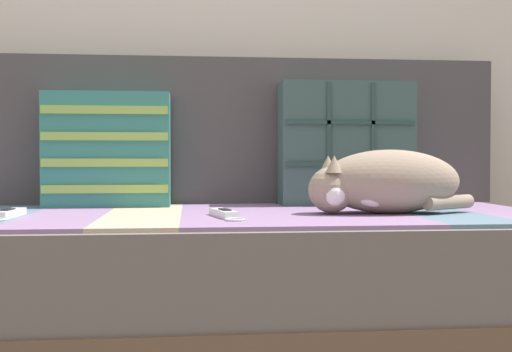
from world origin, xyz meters
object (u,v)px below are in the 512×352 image
at_px(throw_pillow_quilted, 346,144).
at_px(couch, 218,281).
at_px(throw_pillow_striped, 108,150).
at_px(game_remote_far, 224,214).
at_px(sleeping_cat, 382,183).
at_px(game_remote_near, 8,214).

bearing_deg(throw_pillow_quilted, couch, -151.35).
height_order(couch, throw_pillow_quilted, throw_pillow_quilted).
distance_m(couch, throw_pillow_striped, 0.54).
height_order(throw_pillow_striped, game_remote_far, throw_pillow_striped).
xyz_separation_m(sleeping_cat, game_remote_near, (-0.96, -0.01, -0.07)).
xyz_separation_m(throw_pillow_quilted, game_remote_far, (-0.41, -0.40, -0.18)).
bearing_deg(sleeping_cat, throw_pillow_quilted, 92.87).
height_order(throw_pillow_quilted, game_remote_far, throw_pillow_quilted).
bearing_deg(game_remote_far, sleeping_cat, 8.78).
xyz_separation_m(throw_pillow_striped, sleeping_cat, (0.76, -0.33, -0.09)).
bearing_deg(throw_pillow_striped, game_remote_far, -49.81).
relative_size(throw_pillow_quilted, game_remote_near, 2.03).
distance_m(throw_pillow_striped, sleeping_cat, 0.83).
relative_size(couch, game_remote_near, 9.21).
relative_size(throw_pillow_striped, game_remote_near, 1.82).
relative_size(throw_pillow_striped, game_remote_far, 1.80).
bearing_deg(couch, game_remote_far, -86.91).
bearing_deg(throw_pillow_quilted, sleeping_cat, -87.13).
bearing_deg(couch, sleeping_cat, -13.59).
bearing_deg(game_remote_near, sleeping_cat, 0.58).
bearing_deg(game_remote_far, throw_pillow_striped, 130.19).
bearing_deg(throw_pillow_quilted, throw_pillow_striped, -179.96).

